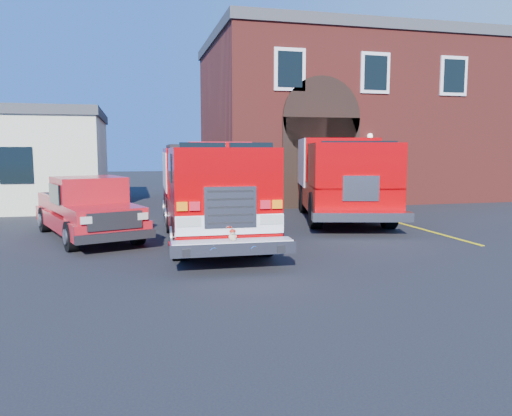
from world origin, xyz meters
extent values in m
plane|color=black|center=(0.00, 0.00, 0.00)|extent=(100.00, 100.00, 0.00)
cube|color=yellow|center=(6.50, 1.00, 0.00)|extent=(0.12, 3.00, 0.01)
cube|color=yellow|center=(6.50, 4.00, 0.00)|extent=(0.12, 3.00, 0.01)
cube|color=yellow|center=(6.50, 7.00, 0.00)|extent=(0.12, 3.00, 0.01)
cube|color=maroon|center=(9.00, 14.00, 4.00)|extent=(15.00, 10.00, 8.00)
cube|color=#3E4143|center=(9.00, 14.00, 8.20)|extent=(15.20, 10.20, 0.50)
cube|color=black|center=(5.50, 8.98, 2.00)|extent=(3.60, 0.12, 4.00)
cylinder|color=black|center=(5.50, 8.98, 4.00)|extent=(3.60, 0.12, 3.60)
cube|color=black|center=(4.00, 8.95, 6.00)|extent=(1.40, 0.10, 1.80)
cube|color=black|center=(8.00, 8.95, 6.00)|extent=(1.40, 0.10, 1.80)
cube|color=black|center=(12.00, 8.95, 6.00)|extent=(1.40, 0.10, 1.80)
cube|color=black|center=(-7.00, 8.97, 2.00)|extent=(1.20, 0.10, 1.40)
cylinder|color=black|center=(-1.63, -0.22, 0.52)|extent=(0.36, 1.05, 1.04)
cylinder|color=black|center=(0.44, -0.28, 0.52)|extent=(0.36, 1.05, 1.04)
cube|color=#B10104|center=(-0.50, 2.76, 0.80)|extent=(2.63, 8.55, 0.85)
cube|color=#B10104|center=(-0.43, 4.93, 1.88)|extent=(2.49, 4.22, 1.51)
cube|color=#B10104|center=(-0.59, 0.03, 1.93)|extent=(2.45, 3.09, 1.41)
cube|color=black|center=(-0.63, -1.14, 2.31)|extent=(2.07, 0.14, 0.89)
cube|color=red|center=(-0.59, 0.03, 2.71)|extent=(1.52, 0.37, 0.13)
cube|color=white|center=(-0.64, -1.49, 0.99)|extent=(2.36, 0.13, 0.41)
cube|color=silver|center=(-0.64, -1.50, 1.37)|extent=(1.13, 0.09, 0.89)
cube|color=silver|center=(-0.65, -1.76, 0.55)|extent=(2.65, 0.60, 0.26)
cube|color=#B7B7BF|center=(-1.61, 4.97, 1.88)|extent=(0.15, 3.39, 1.22)
cube|color=#B7B7BF|center=(0.76, 4.89, 1.88)|extent=(0.15, 3.39, 1.22)
sphere|color=tan|center=(-0.65, -1.76, 0.76)|extent=(0.15, 0.15, 0.14)
sphere|color=tan|center=(-0.65, -1.76, 0.86)|extent=(0.12, 0.12, 0.12)
sphere|color=tan|center=(-0.69, -1.75, 0.91)|extent=(0.05, 0.05, 0.04)
sphere|color=tan|center=(-0.60, -1.75, 0.91)|extent=(0.05, 0.05, 0.04)
ellipsoid|color=red|center=(-0.65, -1.76, 0.90)|extent=(0.13, 0.13, 0.07)
cylinder|color=red|center=(-0.65, -1.77, 0.88)|extent=(0.14, 0.14, 0.01)
cylinder|color=black|center=(-4.21, 1.41, 0.39)|extent=(0.51, 0.83, 0.78)
cylinder|color=black|center=(-2.58, 1.96, 0.39)|extent=(0.51, 0.83, 0.78)
cube|color=#AE141C|center=(-3.98, 3.40, 0.54)|extent=(3.60, 5.74, 0.44)
cube|color=#AE141C|center=(-3.36, 1.59, 0.93)|extent=(2.18, 1.98, 0.34)
cube|color=#AE141C|center=(-3.89, 3.12, 1.32)|extent=(2.28, 2.26, 0.98)
cube|color=#AE141C|center=(-4.49, 4.89, 0.93)|extent=(2.38, 2.53, 0.54)
cube|color=black|center=(-3.08, 0.78, 0.44)|extent=(1.94, 0.78, 0.22)
cylinder|color=black|center=(3.19, 3.50, 0.60)|extent=(0.68, 1.27, 1.21)
cylinder|color=black|center=(5.54, 2.89, 0.60)|extent=(0.68, 1.27, 1.21)
cube|color=#B10104|center=(5.14, 6.18, 0.93)|extent=(4.87, 9.21, 0.99)
cube|color=#B10104|center=(5.55, 7.77, 2.20)|extent=(4.04, 6.01, 1.65)
cube|color=#B10104|center=(4.36, 3.20, 2.09)|extent=(3.32, 3.25, 1.43)
cube|color=#B7B7BF|center=(4.21, 8.12, 2.09)|extent=(1.20, 4.48, 1.87)
cube|color=#B7B7BF|center=(6.89, 7.43, 2.09)|extent=(1.20, 4.48, 1.87)
cube|color=silver|center=(3.96, 1.65, 0.60)|extent=(3.00, 1.23, 0.27)
camera|label=1|loc=(-2.64, -11.90, 2.59)|focal=35.00mm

